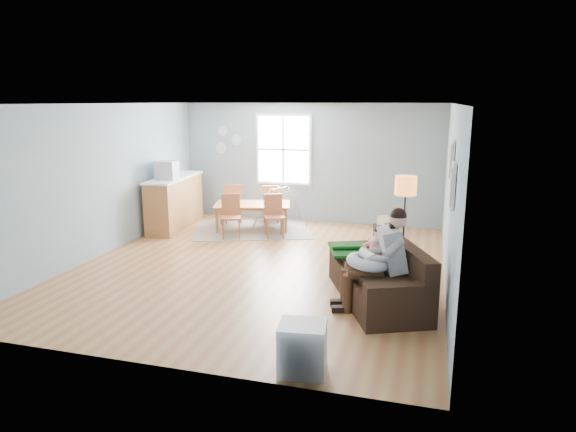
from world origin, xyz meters
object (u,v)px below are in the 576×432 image
(chair_nw, at_px, (233,201))
(baby_swing, at_px, (280,211))
(chair_ne, at_px, (271,202))
(father, at_px, (380,256))
(sofa, at_px, (381,279))
(dining_table, at_px, (252,217))
(chair_sw, at_px, (231,213))
(storage_cube, at_px, (302,348))
(monitor, at_px, (167,170))
(toddler, at_px, (372,248))
(floor_lamp, at_px, (405,194))
(chair_se, at_px, (274,213))
(counter, at_px, (175,202))

(chair_nw, distance_m, baby_swing, 1.19)
(chair_ne, bearing_deg, father, -56.49)
(chair_ne, bearing_deg, sofa, -54.41)
(dining_table, distance_m, chair_nw, 0.78)
(father, bearing_deg, chair_sw, 138.38)
(father, relative_size, storage_cube, 2.61)
(monitor, bearing_deg, chair_sw, -3.62)
(toddler, bearing_deg, chair_ne, 125.15)
(floor_lamp, distance_m, baby_swing, 3.91)
(storage_cube, xyz_separation_m, chair_ne, (-2.32, 6.28, 0.23))
(father, xyz_separation_m, chair_nw, (-3.72, 4.08, -0.23))
(storage_cube, bearing_deg, father, 72.96)
(toddler, xyz_separation_m, chair_se, (-2.33, 2.76, -0.22))
(dining_table, height_order, chair_ne, chair_ne)
(sofa, height_order, storage_cube, sofa)
(sofa, relative_size, storage_cube, 4.29)
(father, height_order, toddler, father)
(chair_se, height_order, chair_nw, chair_nw)
(father, relative_size, monitor, 3.14)
(chair_se, xyz_separation_m, baby_swing, (-0.07, 0.65, -0.09))
(storage_cube, xyz_separation_m, chair_sw, (-2.72, 4.83, 0.23))
(sofa, height_order, dining_table, sofa)
(father, relative_size, chair_se, 1.59)
(chair_nw, bearing_deg, counter, -148.71)
(floor_lamp, bearing_deg, storage_cube, -104.22)
(counter, bearing_deg, sofa, -32.62)
(chair_sw, height_order, chair_nw, chair_nw)
(toddler, relative_size, storage_cube, 1.51)
(floor_lamp, xyz_separation_m, chair_sw, (-3.53, 1.63, -0.85))
(floor_lamp, height_order, baby_swing, floor_lamp)
(monitor, distance_m, baby_swing, 2.55)
(monitor, height_order, baby_swing, monitor)
(baby_swing, bearing_deg, chair_nw, 170.78)
(chair_nw, xyz_separation_m, chair_ne, (0.81, 0.31, -0.02))
(monitor, bearing_deg, baby_swing, 21.22)
(chair_nw, bearing_deg, toddler, -45.29)
(baby_swing, bearing_deg, chair_sw, -128.38)
(father, relative_size, chair_sw, 1.56)
(toddler, xyz_separation_m, monitor, (-4.61, 2.55, 0.62))
(sofa, xyz_separation_m, monitor, (-4.77, 2.70, 1.02))
(dining_table, height_order, chair_sw, chair_sw)
(sofa, height_order, monitor, monitor)
(father, distance_m, toddler, 0.50)
(chair_ne, relative_size, baby_swing, 0.76)
(chair_se, xyz_separation_m, chair_ne, (-0.42, 1.14, 0.00))
(father, bearing_deg, storage_cube, -107.04)
(counter, xyz_separation_m, monitor, (0.05, -0.38, 0.75))
(toddler, relative_size, counter, 0.39)
(dining_table, distance_m, chair_sw, 0.78)
(floor_lamp, bearing_deg, baby_swing, 137.12)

